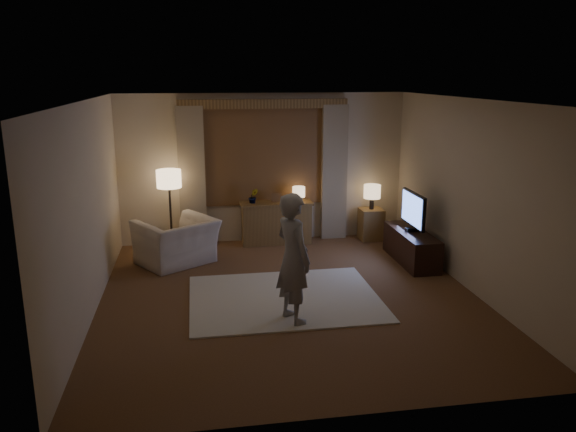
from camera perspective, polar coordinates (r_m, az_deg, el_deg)
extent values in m
cube|color=brown|center=(7.63, 0.19, -8.30)|extent=(5.00, 5.50, 0.02)
cube|color=silver|center=(7.05, 0.21, 11.78)|extent=(5.00, 5.50, 0.02)
cube|color=beige|center=(9.91, -2.49, 4.87)|extent=(5.00, 0.02, 2.60)
cube|color=beige|center=(4.64, 5.96, -6.23)|extent=(5.00, 0.02, 2.60)
cube|color=beige|center=(7.25, -19.76, 0.53)|extent=(0.02, 5.50, 2.60)
cube|color=beige|center=(8.03, 18.16, 1.93)|extent=(0.02, 5.50, 2.60)
cube|color=black|center=(9.84, -2.48, 6.28)|extent=(2.00, 0.01, 1.70)
cube|color=brown|center=(9.83, -2.48, 6.27)|extent=(2.08, 0.04, 1.78)
cube|color=#9D8862|center=(9.74, -9.73, 3.92)|extent=(0.45, 0.12, 2.40)
cube|color=#9D8862|center=(10.04, 4.71, 4.39)|extent=(0.45, 0.12, 2.40)
cube|color=brown|center=(9.70, -2.49, 11.33)|extent=(2.90, 0.14, 0.16)
cube|color=beige|center=(7.56, -0.36, -8.33)|extent=(2.50, 2.00, 0.02)
cube|color=brown|center=(9.88, -1.20, -0.79)|extent=(1.20, 0.40, 0.70)
cube|color=brown|center=(9.77, -1.21, 1.76)|extent=(0.16, 0.02, 0.20)
imported|color=#999999|center=(9.71, -3.55, 1.96)|extent=(0.17, 0.13, 0.30)
cylinder|color=black|center=(9.84, 1.09, 1.62)|extent=(0.08, 0.08, 0.12)
cylinder|color=#FFD299|center=(9.81, 1.10, 2.47)|extent=(0.22, 0.22, 0.18)
cylinder|color=black|center=(9.73, -11.64, -3.38)|extent=(0.29, 0.29, 0.03)
cylinder|color=black|center=(9.59, -11.80, -0.32)|extent=(0.04, 0.04, 1.10)
cylinder|color=#FFD299|center=(9.44, -12.02, 3.72)|extent=(0.40, 0.40, 0.29)
imported|color=beige|center=(8.97, -11.25, -2.59)|extent=(1.45, 1.41, 0.71)
cube|color=brown|center=(10.23, 8.42, -0.82)|extent=(0.40, 0.40, 0.56)
cylinder|color=black|center=(10.14, 8.50, 1.26)|extent=(0.08, 0.08, 0.20)
cylinder|color=#FFD299|center=(10.09, 8.55, 2.47)|extent=(0.30, 0.30, 0.24)
cube|color=black|center=(9.13, 12.41, -3.05)|extent=(0.45, 1.40, 0.50)
cube|color=black|center=(9.05, 12.51, -1.37)|extent=(0.21, 0.10, 0.06)
cube|color=black|center=(8.97, 12.62, 0.68)|extent=(0.05, 0.87, 0.53)
cube|color=#577EEE|center=(8.96, 12.45, 0.68)|extent=(0.00, 0.81, 0.48)
imported|color=gray|center=(6.64, 0.52, -4.28)|extent=(0.57, 0.67, 1.57)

